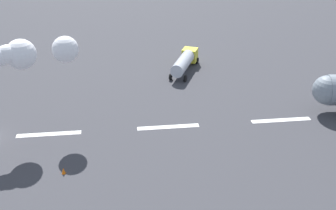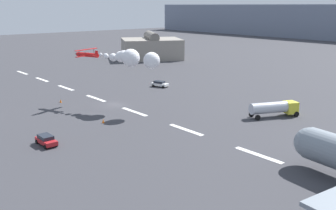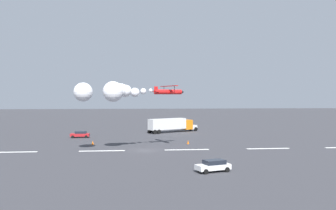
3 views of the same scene
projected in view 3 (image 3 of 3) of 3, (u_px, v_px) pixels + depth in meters
ground_plane at (145, 150)px, 64.04m from camera, size 440.00×440.00×0.00m
runway_stripe_2 at (268, 149)px, 66.15m from camera, size 8.00×0.90×0.01m
runway_stripe_3 at (187, 150)px, 64.75m from camera, size 8.00×0.90×0.01m
runway_stripe_4 at (102, 151)px, 63.34m from camera, size 8.00×0.90×0.01m
runway_stripe_5 at (13, 152)px, 61.94m from camera, size 8.00×0.90×0.01m
stunt_biplane_red at (111, 92)px, 62.54m from camera, size 19.85×10.25×3.57m
semi_truck_orange at (172, 124)px, 96.28m from camera, size 14.09×9.94×3.70m
followme_car_yellow at (80, 134)px, 83.77m from camera, size 4.35×2.07×1.52m
airport_staff_sedan at (213, 165)px, 45.69m from camera, size 4.75×3.10×1.52m
traffic_cone_near at (188, 142)px, 72.69m from camera, size 0.44×0.44×0.75m
traffic_cone_far at (93, 143)px, 71.74m from camera, size 0.44×0.44×0.75m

